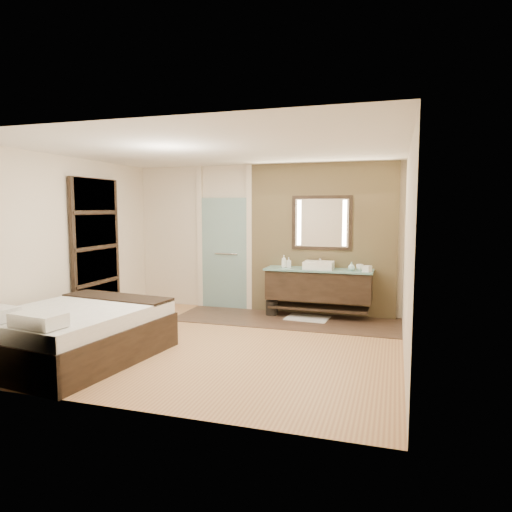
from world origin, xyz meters
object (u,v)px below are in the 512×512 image
(bed, at_px, (75,333))
(waste_bin, at_px, (272,308))
(vanity, at_px, (319,285))
(mirror_unit, at_px, (322,223))

(bed, relative_size, waste_bin, 8.46)
(vanity, relative_size, waste_bin, 6.84)
(mirror_unit, height_order, waste_bin, mirror_unit)
(mirror_unit, bearing_deg, vanity, -90.00)
(mirror_unit, height_order, bed, mirror_unit)
(vanity, bearing_deg, bed, -130.10)
(waste_bin, bearing_deg, mirror_unit, 20.47)
(waste_bin, bearing_deg, vanity, 4.74)
(vanity, distance_m, mirror_unit, 1.10)
(mirror_unit, distance_m, waste_bin, 1.75)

